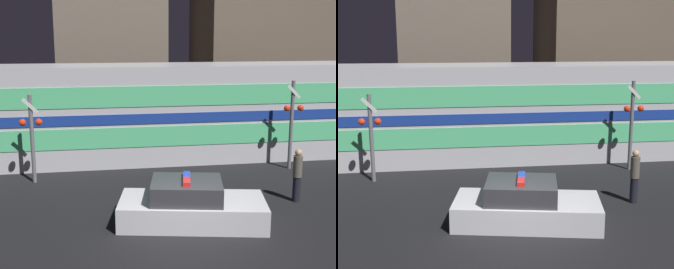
% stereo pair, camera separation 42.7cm
% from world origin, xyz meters
% --- Properties ---
extents(ground_plane, '(120.00, 120.00, 0.00)m').
position_xyz_m(ground_plane, '(0.00, 0.00, 0.00)').
color(ground_plane, black).
extents(train, '(20.03, 3.15, 4.13)m').
position_xyz_m(train, '(0.27, 8.94, 2.06)').
color(train, silver).
rests_on(train, ground_plane).
extents(police_car, '(4.50, 2.69, 1.41)m').
position_xyz_m(police_car, '(0.44, 1.51, 0.52)').
color(police_car, silver).
rests_on(police_car, ground_plane).
extents(pedestrian, '(0.30, 0.30, 1.77)m').
position_xyz_m(pedestrian, '(4.25, 2.72, 0.91)').
color(pedestrian, black).
rests_on(pedestrian, ground_plane).
extents(crossing_signal_near, '(0.82, 0.35, 3.61)m').
position_xyz_m(crossing_signal_near, '(5.61, 6.36, 2.05)').
color(crossing_signal_near, slate).
rests_on(crossing_signal_near, ground_plane).
extents(crossing_signal_far, '(0.82, 0.35, 3.28)m').
position_xyz_m(crossing_signal_far, '(-4.49, 6.13, 1.88)').
color(crossing_signal_far, slate).
rests_on(crossing_signal_far, ground_plane).
extents(building_left, '(6.09, 4.40, 8.37)m').
position_xyz_m(building_left, '(-1.11, 16.83, 4.19)').
color(building_left, '#726656').
rests_on(building_left, ground_plane).
extents(building_center, '(10.24, 6.48, 9.90)m').
position_xyz_m(building_center, '(9.40, 17.10, 4.95)').
color(building_center, brown).
rests_on(building_center, ground_plane).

